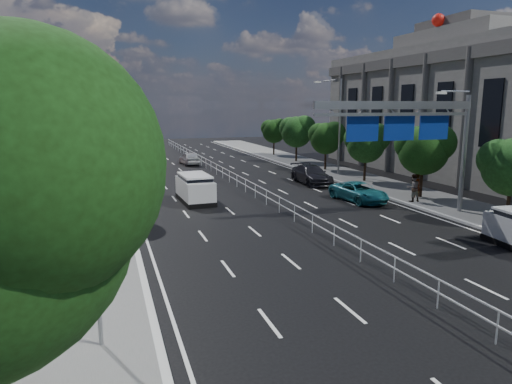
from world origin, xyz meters
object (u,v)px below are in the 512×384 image
parked_car_teal (359,192)px  pedestrian_a (417,186)px  near_car_dark (128,143)px  pedestrian_b (413,188)px  white_minivan (195,188)px  parked_car_dark (311,175)px  toilet_sign (76,248)px  overhead_gantry (412,123)px  near_car_silver (189,158)px  red_bus (130,149)px

parked_car_teal → pedestrian_a: (4.27, -0.64, 0.33)m
near_car_dark → pedestrian_b: pedestrian_b is taller
white_minivan → pedestrian_b: 14.89m
white_minivan → parked_car_dark: 11.69m
toilet_sign → white_minivan: toilet_sign is taller
pedestrian_a → pedestrian_b: pedestrian_b is taller
pedestrian_b → parked_car_teal: bearing=-27.1°
toilet_sign → parked_car_dark: 28.78m
white_minivan → near_car_dark: bearing=90.8°
near_car_dark → white_minivan: bearing=100.7°
overhead_gantry → near_car_dark: bearing=104.4°
overhead_gantry → near_car_silver: (-7.89, 28.72, -4.88)m
overhead_gantry → near_car_dark: 54.15m
pedestrian_a → white_minivan: bearing=-19.2°
parked_car_teal → pedestrian_a: size_ratio=2.81×
red_bus → parked_car_dark: bearing=-52.4°
near_car_silver → parked_car_teal: near_car_silver is taller
near_car_dark → pedestrian_a: (17.43, -47.87, 0.16)m
white_minivan → near_car_silver: white_minivan is taller
near_car_silver → near_car_dark: near_car_dark is taller
overhead_gantry → pedestrian_b: (2.86, 3.22, -4.52)m
white_minivan → red_bus: size_ratio=0.39×
overhead_gantry → pedestrian_b: size_ratio=5.43×
toilet_sign → red_bus: size_ratio=0.38×
overhead_gantry → near_car_dark: overhead_gantry is taller
overhead_gantry → red_bus: size_ratio=0.89×
toilet_sign → pedestrian_b: size_ratio=2.30×
pedestrian_b → white_minivan: bearing=-17.4°
overhead_gantry → parked_car_dark: bearing=91.1°
overhead_gantry → pedestrian_a: bearing=47.3°
near_car_silver → parked_car_dark: bearing=111.2°
red_bus → pedestrian_a: red_bus is taller
white_minivan → near_car_silver: (3.21, 20.32, -0.23)m
toilet_sign → pedestrian_b: bearing=32.8°
overhead_gantry → white_minivan: (-11.10, 8.40, -4.66)m
white_minivan → pedestrian_b: bearing=-22.6°
near_car_silver → parked_car_teal: (7.65, -23.71, -0.06)m
near_car_dark → red_bus: bearing=95.5°
toilet_sign → near_car_silver: size_ratio=1.02×
white_minivan → near_car_dark: 43.91m
near_car_silver → parked_car_dark: parked_car_dark is taller
overhead_gantry → pedestrian_b: 6.24m
red_bus → parked_car_teal: size_ratio=2.43×
pedestrian_a → overhead_gantry: bearing=43.0°
near_car_silver → pedestrian_a: 27.11m
red_bus → near_car_dark: size_ratio=2.29×
white_minivan → red_bus: 22.24m
parked_car_dark → pedestrian_b: pedestrian_b is taller
pedestrian_b → near_car_dark: bearing=-68.7°
red_bus → overhead_gantry: bearing=-65.7°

